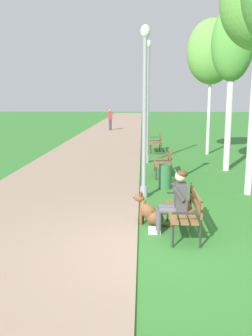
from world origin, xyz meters
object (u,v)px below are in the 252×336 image
(park_bench_far, at_px, (157,141))
(birch_tree_fourth, at_px, (211,52))
(dog_brown, at_px, (150,213))
(lamp_post_near, at_px, (145,112))
(park_bench_near, at_px, (186,208))
(person_seated_on_near_bench, at_px, (175,199))
(birch_tree_third, at_px, (233,46))
(litter_bin, at_px, (165,177))
(lamp_post_mid, at_px, (148,101))
(park_bench_mid, at_px, (164,161))
(pedestrian_distant, at_px, (110,120))

(park_bench_far, height_order, birch_tree_fourth, birch_tree_fourth)
(dog_brown, distance_m, lamp_post_near, 2.90)
(park_bench_near, xyz_separation_m, birch_tree_fourth, (2.17, 10.14, 4.04))
(person_seated_on_near_bench, relative_size, birch_tree_fourth, 0.21)
(park_bench_far, xyz_separation_m, birch_tree_third, (2.34, -4.49, 3.81))
(park_bench_near, xyz_separation_m, litter_bin, (-0.18, 3.55, -0.16))
(person_seated_on_near_bench, distance_m, lamp_post_mid, 7.94)
(person_seated_on_near_bench, distance_m, birch_tree_third, 7.67)
(person_seated_on_near_bench, relative_size, lamp_post_near, 0.29)
(dog_brown, height_order, lamp_post_near, lamp_post_near)
(park_bench_far, relative_size, birch_tree_third, 0.26)
(park_bench_mid, relative_size, birch_tree_third, 0.26)
(birch_tree_third, relative_size, litter_bin, 8.14)
(person_seated_on_near_bench, relative_size, pedestrian_distant, 0.76)
(lamp_post_near, height_order, birch_tree_third, birch_tree_third)
(park_bench_mid, height_order, lamp_post_near, lamp_post_near)
(park_bench_mid, distance_m, birch_tree_fourth, 6.67)
(litter_bin, bearing_deg, birch_tree_fourth, 70.34)
(lamp_post_mid, relative_size, pedestrian_distant, 2.88)
(pedestrian_distant, bearing_deg, person_seated_on_near_bench, -81.78)
(park_bench_far, distance_m, person_seated_on_near_bench, 10.79)
(lamp_post_near, height_order, pedestrian_distant, lamp_post_near)
(park_bench_far, height_order, dog_brown, park_bench_far)
(lamp_post_mid, bearing_deg, pedestrian_distant, 100.84)
(park_bench_mid, xyz_separation_m, pedestrian_distant, (-3.28, 16.67, 0.33))
(park_bench_mid, distance_m, pedestrian_distant, 16.99)
(pedestrian_distant, bearing_deg, lamp_post_mid, -79.16)
(park_bench_far, height_order, birch_tree_third, birch_tree_third)
(dog_brown, xyz_separation_m, pedestrian_distant, (-2.70, 21.56, 0.58))
(park_bench_near, relative_size, litter_bin, 2.14)
(park_bench_far, relative_size, litter_bin, 2.14)
(person_seated_on_near_bench, bearing_deg, lamp_post_mid, 93.30)
(park_bench_mid, height_order, person_seated_on_near_bench, person_seated_on_near_bench)
(park_bench_far, bearing_deg, park_bench_near, -89.22)
(dog_brown, distance_m, litter_bin, 3.13)
(birch_tree_third, height_order, litter_bin, birch_tree_third)
(park_bench_far, height_order, lamp_post_near, lamp_post_near)
(person_seated_on_near_bench, bearing_deg, dog_brown, 138.48)
(pedestrian_distant, bearing_deg, park_bench_mid, -78.86)
(lamp_post_mid, bearing_deg, park_bench_far, 80.61)
(person_seated_on_near_bench, height_order, dog_brown, person_seated_on_near_bench)
(park_bench_mid, bearing_deg, lamp_post_near, -104.10)
(park_bench_far, bearing_deg, park_bench_mid, -89.49)
(lamp_post_near, relative_size, birch_tree_third, 0.76)
(lamp_post_near, xyz_separation_m, birch_tree_third, (2.99, 3.78, 2.08))
(birch_tree_fourth, bearing_deg, litter_bin, -109.66)
(park_bench_mid, relative_size, lamp_post_mid, 0.32)
(lamp_post_near, bearing_deg, birch_tree_fourth, 68.60)
(person_seated_on_near_bench, bearing_deg, birch_tree_fourth, 76.75)
(litter_bin, bearing_deg, park_bench_near, -87.03)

